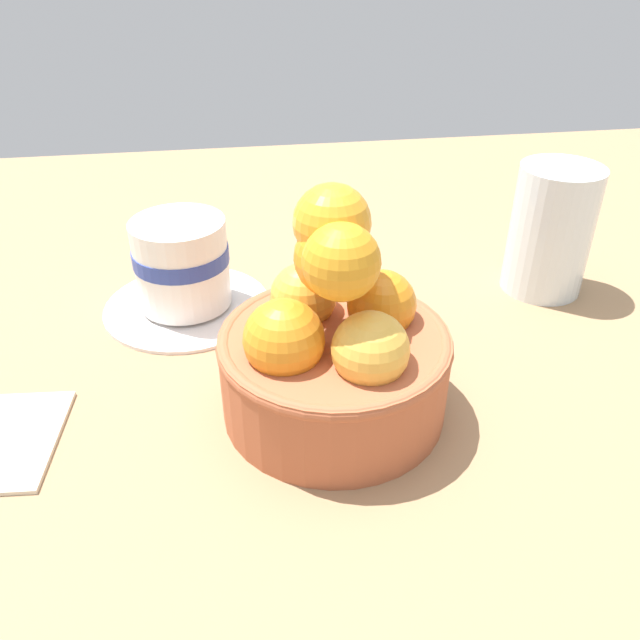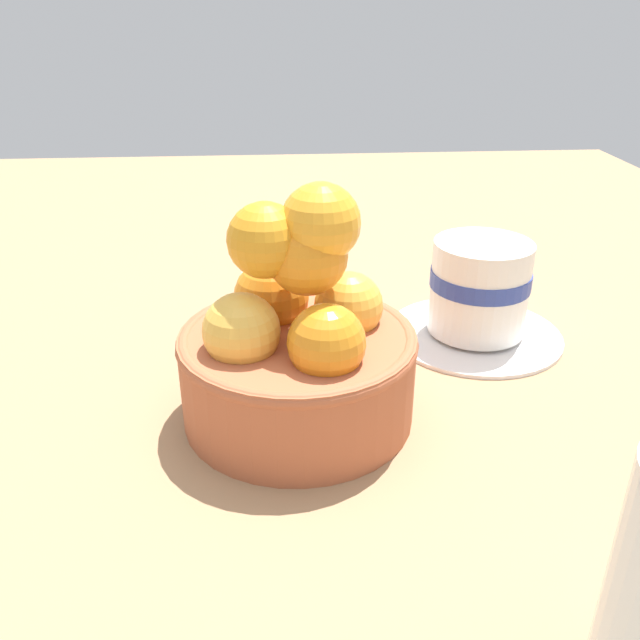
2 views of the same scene
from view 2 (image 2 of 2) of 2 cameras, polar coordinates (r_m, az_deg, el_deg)
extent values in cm
cube|color=#997551|center=(44.11, -1.81, -10.20)|extent=(155.48, 112.60, 3.90)
cylinder|color=#AD5938|center=(41.42, -1.91, -4.78)|extent=(14.48, 14.48, 5.82)
torus|color=#AD5938|center=(40.18, -1.96, -1.71)|extent=(14.68, 14.68, 1.00)
sphere|color=orange|center=(36.70, 0.56, -1.97)|extent=(4.45, 4.45, 4.45)
sphere|color=gold|center=(41.10, 2.47, 1.24)|extent=(4.33, 4.33, 4.33)
sphere|color=orange|center=(42.45, -4.20, 2.04)|extent=(4.84, 4.84, 4.84)
sphere|color=gold|center=(38.21, -6.79, -0.96)|extent=(4.53, 4.53, 4.53)
sphere|color=orange|center=(38.26, -1.14, 5.81)|extent=(4.74, 4.74, 4.74)
sphere|color=orange|center=(37.32, -4.75, 6.73)|extent=(4.39, 4.39, 4.39)
sphere|color=orange|center=(37.48, 0.04, 8.42)|extent=(4.59, 4.59, 4.59)
cylinder|color=white|center=(53.64, 13.15, -1.03)|extent=(13.57, 13.57, 0.60)
cylinder|color=white|center=(52.03, 13.58, 2.79)|extent=(7.44, 7.44, 7.18)
cylinder|color=#2D4299|center=(51.76, 13.66, 3.51)|extent=(7.60, 7.60, 1.29)
cube|color=beige|center=(63.38, -2.50, 3.99)|extent=(11.94, 9.76, 0.60)
camera|label=1|loc=(0.52, -45.62, 23.50)|focal=35.97mm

